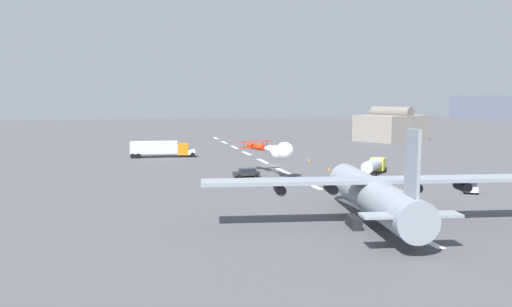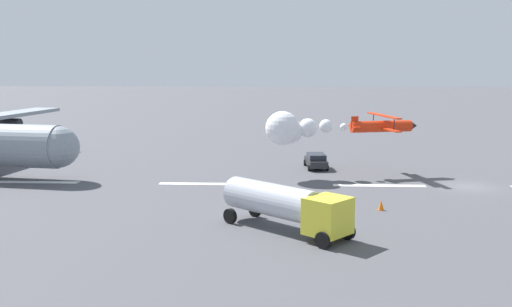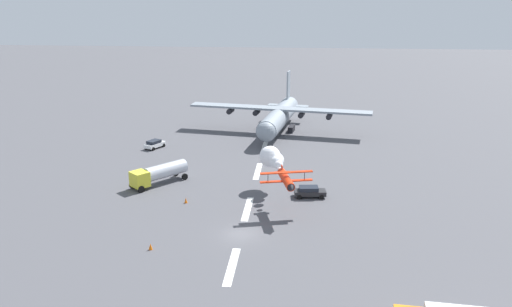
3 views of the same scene
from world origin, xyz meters
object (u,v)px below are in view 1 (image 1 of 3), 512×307
semi_truck_orange (160,148)px  traffic_cone_far (329,169)px  stunt_biplane_red (277,151)px  fuel_tanker_truck (374,165)px  cargo_transport_plane (371,192)px  followme_car_yellow (247,172)px  traffic_cone_near (309,160)px  airport_staff_sedan (469,187)px

semi_truck_orange → traffic_cone_far: semi_truck_orange is taller
stunt_biplane_red → fuel_tanker_truck: size_ratio=1.73×
stunt_biplane_red → cargo_transport_plane: bearing=2.1°
fuel_tanker_truck → traffic_cone_far: (-6.89, -5.63, -1.37)m
cargo_transport_plane → semi_truck_orange: (-66.73, -19.01, -1.23)m
followme_car_yellow → cargo_transport_plane: bearing=10.4°
stunt_biplane_red → followme_car_yellow: stunt_biplane_red is taller
cargo_transport_plane → followme_car_yellow: bearing=-169.6°
stunt_biplane_red → traffic_cone_near: bearing=146.1°
semi_truck_orange → fuel_tanker_truck: semi_truck_orange is taller
airport_staff_sedan → traffic_cone_far: 27.80m
stunt_biplane_red → followme_car_yellow: bearing=-106.0°
semi_truck_orange → followme_car_yellow: size_ratio=3.23×
traffic_cone_far → traffic_cone_near: bearing=176.1°
followme_car_yellow → traffic_cone_far: bearing=102.7°
fuel_tanker_truck → traffic_cone_near: bearing=-167.2°
followme_car_yellow → traffic_cone_far: 17.27m
fuel_tanker_truck → traffic_cone_near: (-20.59, -4.69, -1.37)m
semi_truck_orange → fuel_tanker_truck: 50.10m
traffic_cone_near → airport_staff_sedan: bearing=15.2°
traffic_cone_near → followme_car_yellow: bearing=-45.5°
traffic_cone_far → cargo_transport_plane: bearing=-15.6°
semi_truck_orange → fuel_tanker_truck: bearing=44.7°
fuel_tanker_truck → traffic_cone_near: fuel_tanker_truck is taller
cargo_transport_plane → traffic_cone_far: bearing=164.4°
cargo_transport_plane → stunt_biplane_red: cargo_transport_plane is taller
fuel_tanker_truck → traffic_cone_far: fuel_tanker_truck is taller
cargo_transport_plane → stunt_biplane_red: (-32.77, -1.19, 1.28)m
cargo_transport_plane → airport_staff_sedan: bearing=119.9°
fuel_tanker_truck → followme_car_yellow: size_ratio=1.84×
fuel_tanker_truck → airport_staff_sedan: fuel_tanker_truck is taller
stunt_biplane_red → airport_staff_sedan: (20.05, 23.32, -3.82)m
fuel_tanker_truck → traffic_cone_near: size_ratio=11.18×
followme_car_yellow → traffic_cone_near: bearing=134.5°
semi_truck_orange → traffic_cone_near: (15.02, 30.54, -1.75)m
fuel_tanker_truck → airport_staff_sedan: 19.35m
semi_truck_orange → traffic_cone_near: size_ratio=19.69×
fuel_tanker_truck → cargo_transport_plane: bearing=-27.5°
stunt_biplane_red → airport_staff_sedan: 30.99m
fuel_tanker_truck → airport_staff_sedan: bearing=17.8°
airport_staff_sedan → traffic_cone_near: (-38.99, -10.60, -0.44)m
fuel_tanker_truck → traffic_cone_near: 21.16m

